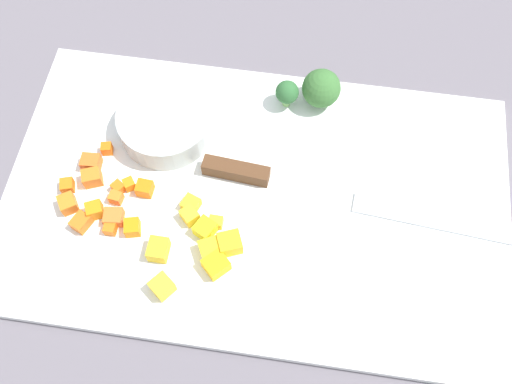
% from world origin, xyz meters
% --- Properties ---
extents(ground_plane, '(4.00, 4.00, 0.00)m').
position_xyz_m(ground_plane, '(0.00, 0.00, 0.00)').
color(ground_plane, slate).
extents(cutting_board, '(0.52, 0.31, 0.01)m').
position_xyz_m(cutting_board, '(0.00, 0.00, 0.01)').
color(cutting_board, white).
rests_on(cutting_board, ground_plane).
extents(prep_bowl, '(0.10, 0.10, 0.03)m').
position_xyz_m(prep_bowl, '(0.11, -0.06, 0.03)').
color(prep_bowl, '#B0B9B8').
rests_on(prep_bowl, cutting_board).
extents(chef_knife, '(0.34, 0.05, 0.02)m').
position_xyz_m(chef_knife, '(-0.05, -0.02, 0.02)').
color(chef_knife, silver).
rests_on(chef_knife, cutting_board).
extents(carrot_dice_0, '(0.02, 0.02, 0.02)m').
position_xyz_m(carrot_dice_0, '(0.18, 0.04, 0.02)').
color(carrot_dice_0, orange).
rests_on(carrot_dice_0, cutting_board).
extents(carrot_dice_1, '(0.02, 0.02, 0.01)m').
position_xyz_m(carrot_dice_1, '(0.14, 0.05, 0.02)').
color(carrot_dice_1, orange).
rests_on(carrot_dice_1, cutting_board).
extents(carrot_dice_2, '(0.01, 0.01, 0.01)m').
position_xyz_m(carrot_dice_2, '(0.14, 0.02, 0.02)').
color(carrot_dice_2, orange).
rests_on(carrot_dice_2, cutting_board).
extents(carrot_dice_3, '(0.02, 0.02, 0.01)m').
position_xyz_m(carrot_dice_3, '(0.18, -0.01, 0.02)').
color(carrot_dice_3, orange).
rests_on(carrot_dice_3, cutting_board).
extents(carrot_dice_4, '(0.01, 0.01, 0.01)m').
position_xyz_m(carrot_dice_4, '(0.14, 0.06, 0.02)').
color(carrot_dice_4, orange).
rests_on(carrot_dice_4, cutting_board).
extents(carrot_dice_5, '(0.02, 0.02, 0.01)m').
position_xyz_m(carrot_dice_5, '(0.12, 0.05, 0.02)').
color(carrot_dice_5, orange).
rests_on(carrot_dice_5, cutting_board).
extents(carrot_dice_6, '(0.02, 0.02, 0.01)m').
position_xyz_m(carrot_dice_6, '(0.13, 0.01, 0.02)').
color(carrot_dice_6, orange).
rests_on(carrot_dice_6, cutting_board).
extents(carrot_dice_7, '(0.02, 0.02, 0.02)m').
position_xyz_m(carrot_dice_7, '(0.17, 0.01, 0.02)').
color(carrot_dice_7, orange).
rests_on(carrot_dice_7, cutting_board).
extents(carrot_dice_8, '(0.02, 0.02, 0.01)m').
position_xyz_m(carrot_dice_8, '(0.19, 0.02, 0.02)').
color(carrot_dice_8, orange).
rests_on(carrot_dice_8, cutting_board).
extents(carrot_dice_9, '(0.02, 0.02, 0.01)m').
position_xyz_m(carrot_dice_9, '(0.17, 0.06, 0.02)').
color(carrot_dice_9, orange).
rests_on(carrot_dice_9, cutting_board).
extents(carrot_dice_10, '(0.02, 0.02, 0.01)m').
position_xyz_m(carrot_dice_10, '(0.11, 0.01, 0.02)').
color(carrot_dice_10, orange).
rests_on(carrot_dice_10, cutting_board).
extents(carrot_dice_11, '(0.02, 0.02, 0.01)m').
position_xyz_m(carrot_dice_11, '(0.14, 0.01, 0.02)').
color(carrot_dice_11, orange).
rests_on(carrot_dice_11, cutting_board).
extents(carrot_dice_12, '(0.02, 0.02, 0.02)m').
position_xyz_m(carrot_dice_12, '(0.16, 0.04, 0.02)').
color(carrot_dice_12, orange).
rests_on(carrot_dice_12, cutting_board).
extents(carrot_dice_13, '(0.01, 0.01, 0.01)m').
position_xyz_m(carrot_dice_13, '(0.16, -0.03, 0.02)').
color(carrot_dice_13, orange).
rests_on(carrot_dice_13, cutting_board).
extents(pepper_dice_0, '(0.03, 0.03, 0.02)m').
position_xyz_m(pepper_dice_0, '(0.03, 0.08, 0.02)').
color(pepper_dice_0, yellow).
rests_on(pepper_dice_0, cutting_board).
extents(pepper_dice_1, '(0.02, 0.02, 0.01)m').
position_xyz_m(pepper_dice_1, '(0.06, 0.02, 0.02)').
color(pepper_dice_1, yellow).
rests_on(pepper_dice_1, cutting_board).
extents(pepper_dice_2, '(0.03, 0.03, 0.02)m').
position_xyz_m(pepper_dice_2, '(0.03, 0.07, 0.02)').
color(pepper_dice_2, yellow).
rests_on(pepper_dice_2, cutting_board).
extents(pepper_dice_3, '(0.02, 0.02, 0.02)m').
position_xyz_m(pepper_dice_3, '(0.08, 0.07, 0.02)').
color(pepper_dice_3, yellow).
rests_on(pepper_dice_3, cutting_board).
extents(pepper_dice_4, '(0.03, 0.03, 0.02)m').
position_xyz_m(pepper_dice_4, '(0.07, 0.11, 0.02)').
color(pepper_dice_4, yellow).
rests_on(pepper_dice_4, cutting_board).
extents(pepper_dice_5, '(0.01, 0.01, 0.01)m').
position_xyz_m(pepper_dice_5, '(0.03, 0.04, 0.02)').
color(pepper_dice_5, yellow).
rests_on(pepper_dice_5, cutting_board).
extents(pepper_dice_6, '(0.03, 0.03, 0.02)m').
position_xyz_m(pepper_dice_6, '(0.02, 0.06, 0.02)').
color(pepper_dice_6, yellow).
rests_on(pepper_dice_6, cutting_board).
extents(pepper_dice_7, '(0.02, 0.03, 0.02)m').
position_xyz_m(pepper_dice_7, '(0.04, 0.05, 0.02)').
color(pepper_dice_7, yellow).
rests_on(pepper_dice_7, cutting_board).
extents(pepper_dice_8, '(0.02, 0.02, 0.01)m').
position_xyz_m(pepper_dice_8, '(0.06, 0.03, 0.02)').
color(pepper_dice_8, yellow).
rests_on(pepper_dice_8, cutting_board).
extents(broccoli_floret_0, '(0.04, 0.04, 0.05)m').
position_xyz_m(broccoli_floret_0, '(-0.05, -0.13, 0.04)').
color(broccoli_floret_0, '#93B569').
rests_on(broccoli_floret_0, cutting_board).
extents(broccoli_floret_1, '(0.03, 0.03, 0.03)m').
position_xyz_m(broccoli_floret_1, '(-0.02, -0.12, 0.03)').
color(broccoli_floret_1, '#8AC36A').
rests_on(broccoli_floret_1, cutting_board).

